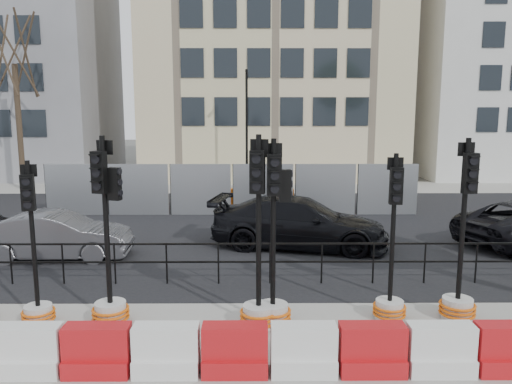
{
  "coord_description": "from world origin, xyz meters",
  "views": [
    {
      "loc": [
        0.8,
        -9.94,
        4.02
      ],
      "look_at": [
        0.88,
        3.0,
        1.9
      ],
      "focal_mm": 35.0,
      "sensor_mm": 36.0,
      "label": 1
    }
  ],
  "objects": [
    {
      "name": "ground",
      "position": [
        0.0,
        0.0,
        0.0
      ],
      "size": [
        120.0,
        120.0,
        0.0
      ],
      "primitive_type": "plane",
      "color": "#51514C",
      "rests_on": "ground"
    },
    {
      "name": "sidewalk_near",
      "position": [
        0.0,
        -3.0,
        0.01
      ],
      "size": [
        40.0,
        6.0,
        0.02
      ],
      "primitive_type": "cube",
      "color": "gray",
      "rests_on": "ground"
    },
    {
      "name": "road",
      "position": [
        0.0,
        7.0,
        0.01
      ],
      "size": [
        40.0,
        14.0,
        0.03
      ],
      "primitive_type": "cube",
      "color": "black",
      "rests_on": "ground"
    },
    {
      "name": "sidewalk_far",
      "position": [
        0.0,
        16.0,
        0.01
      ],
      "size": [
        40.0,
        4.0,
        0.02
      ],
      "primitive_type": "cube",
      "color": "gray",
      "rests_on": "ground"
    },
    {
      "name": "building_grey",
      "position": [
        -14.0,
        21.99,
        7.0
      ],
      "size": [
        11.0,
        9.06,
        14.0
      ],
      "color": "gray",
      "rests_on": "ground"
    },
    {
      "name": "building_cream",
      "position": [
        2.0,
        21.99,
        9.0
      ],
      "size": [
        15.0,
        10.06,
        18.0
      ],
      "color": "beige",
      "rests_on": "ground"
    },
    {
      "name": "kerb_railing",
      "position": [
        0.0,
        1.2,
        0.69
      ],
      "size": [
        18.0,
        0.04,
        1.0
      ],
      "color": "black",
      "rests_on": "ground"
    },
    {
      "name": "heras_fencing",
      "position": [
        -0.49,
        9.71,
        0.71
      ],
      "size": [
        14.33,
        1.72,
        2.0
      ],
      "color": "#95989D",
      "rests_on": "ground"
    },
    {
      "name": "lamp_post_far",
      "position": [
        0.5,
        14.98,
        3.22
      ],
      "size": [
        0.12,
        0.56,
        6.0
      ],
      "color": "black",
      "rests_on": "ground"
    },
    {
      "name": "tree_bare_far",
      "position": [
        -11.0,
        15.5,
        6.65
      ],
      "size": [
        2.0,
        2.0,
        9.0
      ],
      "color": "#473828",
      "rests_on": "ground"
    },
    {
      "name": "barrier_row",
      "position": [
        0.0,
        -2.8,
        0.37
      ],
      "size": [
        16.75,
        0.5,
        0.8
      ],
      "color": "red",
      "rests_on": "ground"
    },
    {
      "name": "traffic_signal_c",
      "position": [
        -3.26,
        -0.98,
        0.65
      ],
      "size": [
        0.62,
        0.62,
        3.13
      ],
      "rotation": [
        0.0,
        0.0,
        0.19
      ],
      "color": "silver",
      "rests_on": "ground"
    },
    {
      "name": "traffic_signal_d",
      "position": [
        -1.9,
        -0.97,
        0.85
      ],
      "size": [
        0.7,
        0.7,
        3.57
      ],
      "rotation": [
        0.0,
        0.0,
        -0.32
      ],
      "color": "silver",
      "rests_on": "ground"
    },
    {
      "name": "traffic_signal_e",
      "position": [
        0.9,
        -1.13,
        0.74
      ],
      "size": [
        0.71,
        0.71,
        3.6
      ],
      "rotation": [
        0.0,
        0.0,
        -0.19
      ],
      "color": "silver",
      "rests_on": "ground"
    },
    {
      "name": "traffic_signal_f",
      "position": [
        1.19,
        -1.06,
        0.84
      ],
      "size": [
        0.69,
        0.69,
        3.52
      ],
      "rotation": [
        0.0,
        0.0,
        0.06
      ],
      "color": "silver",
      "rests_on": "ground"
    },
    {
      "name": "traffic_signal_g",
      "position": [
        3.45,
        -0.8,
        0.67
      ],
      "size": [
        0.64,
        0.64,
        3.24
      ],
      "rotation": [
        0.0,
        0.0,
        -0.09
      ],
      "color": "silver",
      "rests_on": "ground"
    },
    {
      "name": "traffic_signal_h",
      "position": [
        4.77,
        -0.79,
        0.73
      ],
      "size": [
        0.69,
        0.69,
        3.52
      ],
      "rotation": [
        0.0,
        0.0,
        0.1
      ],
      "color": "silver",
      "rests_on": "ground"
    },
    {
      "name": "car_b",
      "position": [
        -4.54,
        3.28,
        0.65
      ],
      "size": [
        1.7,
        4.06,
        1.3
      ],
      "primitive_type": "imported",
      "rotation": [
        0.0,
        0.0,
        1.61
      ],
      "color": "#45464A",
      "rests_on": "ground"
    },
    {
      "name": "car_c",
      "position": [
        2.17,
        4.4,
        0.75
      ],
      "size": [
        4.16,
        6.01,
        1.5
      ],
      "primitive_type": "imported",
      "rotation": [
        0.0,
        0.0,
        1.37
      ],
      "color": "black",
      "rests_on": "ground"
    }
  ]
}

